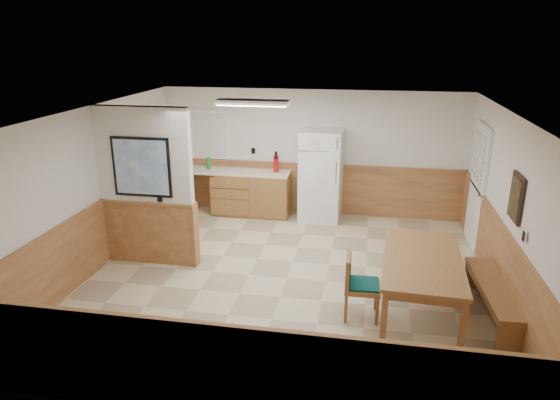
% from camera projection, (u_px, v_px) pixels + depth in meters
% --- Properties ---
extents(ground, '(6.00, 6.00, 0.00)m').
position_uv_depth(ground, '(287.00, 278.00, 7.54)').
color(ground, beige).
rests_on(ground, ground).
extents(ceiling, '(6.00, 6.00, 0.02)m').
position_uv_depth(ceiling, '(288.00, 112.00, 6.75)').
color(ceiling, white).
rests_on(ceiling, back_wall).
extents(back_wall, '(6.00, 0.02, 2.50)m').
position_uv_depth(back_wall, '(312.00, 153.00, 9.95)').
color(back_wall, white).
rests_on(back_wall, ground).
extents(right_wall, '(0.02, 6.00, 2.50)m').
position_uv_depth(right_wall, '(509.00, 212.00, 6.64)').
color(right_wall, white).
rests_on(right_wall, ground).
extents(left_wall, '(0.02, 6.00, 2.50)m').
position_uv_depth(left_wall, '(95.00, 189.00, 7.65)').
color(left_wall, white).
rests_on(left_wall, ground).
extents(wainscot_back, '(6.00, 0.04, 1.00)m').
position_uv_depth(wainscot_back, '(311.00, 189.00, 10.16)').
color(wainscot_back, '#BE854C').
rests_on(wainscot_back, ground).
extents(wainscot_right, '(0.04, 6.00, 1.00)m').
position_uv_depth(wainscot_right, '(500.00, 263.00, 6.88)').
color(wainscot_right, '#BE854C').
rests_on(wainscot_right, ground).
extents(wainscot_left, '(0.04, 6.00, 1.00)m').
position_uv_depth(wainscot_left, '(102.00, 234.00, 7.88)').
color(wainscot_left, '#BE854C').
rests_on(wainscot_left, ground).
extents(partition_wall, '(1.50, 0.20, 2.50)m').
position_uv_depth(partition_wall, '(146.00, 189.00, 7.71)').
color(partition_wall, white).
rests_on(partition_wall, ground).
extents(kitchen_counter, '(2.20, 0.61, 1.00)m').
position_uv_depth(kitchen_counter, '(250.00, 192.00, 10.10)').
color(kitchen_counter, brown).
rests_on(kitchen_counter, ground).
extents(exterior_door, '(0.07, 1.02, 2.15)m').
position_uv_depth(exterior_door, '(477.00, 186.00, 8.48)').
color(exterior_door, white).
rests_on(exterior_door, ground).
extents(kitchen_window, '(0.80, 0.04, 1.00)m').
position_uv_depth(kitchen_window, '(210.00, 135.00, 10.18)').
color(kitchen_window, white).
rests_on(kitchen_window, back_wall).
extents(wall_painting, '(0.04, 0.50, 0.60)m').
position_uv_depth(wall_painting, '(516.00, 198.00, 6.27)').
color(wall_painting, black).
rests_on(wall_painting, right_wall).
extents(fluorescent_fixture, '(1.20, 0.30, 0.09)m').
position_uv_depth(fluorescent_fixture, '(252.00, 103.00, 8.11)').
color(fluorescent_fixture, white).
rests_on(fluorescent_fixture, ceiling).
extents(refrigerator, '(0.82, 0.74, 1.78)m').
position_uv_depth(refrigerator, '(321.00, 176.00, 9.68)').
color(refrigerator, white).
rests_on(refrigerator, ground).
extents(dining_table, '(1.09, 2.04, 0.75)m').
position_uv_depth(dining_table, '(422.00, 264.00, 6.49)').
color(dining_table, '#AD713F').
rests_on(dining_table, ground).
extents(dining_bench, '(0.46, 1.73, 0.45)m').
position_uv_depth(dining_bench, '(494.00, 293.00, 6.40)').
color(dining_bench, '#AD713F').
rests_on(dining_bench, ground).
extents(dining_chair, '(0.64, 0.46, 0.85)m').
position_uv_depth(dining_chair, '(355.00, 281.00, 6.39)').
color(dining_chair, '#AD713F').
rests_on(dining_chair, ground).
extents(fire_extinguisher, '(0.11, 0.11, 0.41)m').
position_uv_depth(fire_extinguisher, '(276.00, 163.00, 9.85)').
color(fire_extinguisher, red).
rests_on(fire_extinguisher, kitchen_counter).
extents(soap_bottle, '(0.09, 0.09, 0.25)m').
position_uv_depth(soap_bottle, '(209.00, 163.00, 10.09)').
color(soap_bottle, '#198C31').
rests_on(soap_bottle, kitchen_counter).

